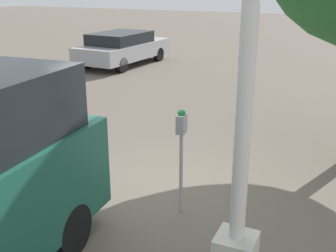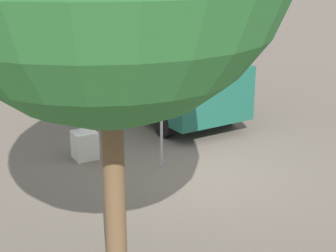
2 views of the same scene
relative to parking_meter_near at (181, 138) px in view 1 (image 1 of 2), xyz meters
name	(u,v)px [view 1 (image 1 of 2)]	position (x,y,z in m)	size (l,w,h in m)	color
ground_plane	(169,192)	(-0.47, -0.40, -1.15)	(80.00, 80.00, 0.00)	#60564C
parking_meter_near	(181,138)	(0.00, 0.00, 0.00)	(0.21, 0.13, 1.56)	#9E9EA3
lamp_post	(247,60)	(1.10, 1.12, 1.34)	(0.44, 0.44, 7.04)	beige
car_distant	(123,47)	(-9.57, -6.48, -0.46)	(4.50, 2.17, 1.30)	#9E9EA3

